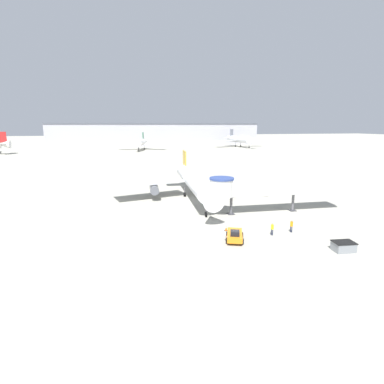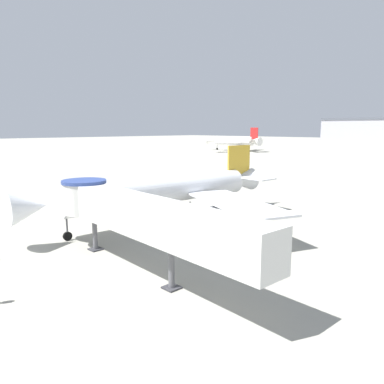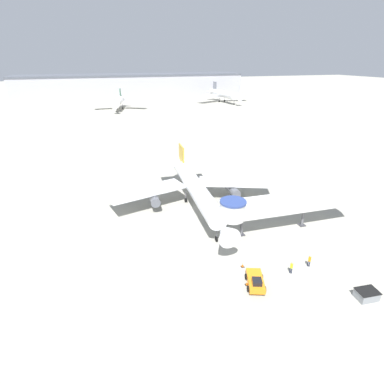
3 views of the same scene
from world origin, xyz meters
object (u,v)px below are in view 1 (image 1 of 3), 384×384
object	(u,v)px
pushback_tug_orange	(235,235)
traffic_cone_near_nose	(226,228)
ground_crew_wing_walker	(291,225)
background_jet_gray_tail	(240,139)
jet_bridge	(269,186)
traffic_cone_apron_front	(227,237)
service_container_gray	(343,246)
main_airplane	(193,181)
ground_crew_marshaller	(272,228)
background_jet_green_tail	(141,142)

from	to	relation	value
pushback_tug_orange	traffic_cone_near_nose	xyz separation A→B (m)	(0.24, 3.86, -0.40)
traffic_cone_near_nose	ground_crew_wing_walker	xyz separation A→B (m)	(8.63, -2.79, 0.69)
ground_crew_wing_walker	background_jet_gray_tail	bearing A→B (deg)	-65.80
pushback_tug_orange	jet_bridge	bearing A→B (deg)	67.75
traffic_cone_apron_front	ground_crew_wing_walker	distance (m)	9.82
service_container_gray	traffic_cone_apron_front	distance (m)	13.97
ground_crew_wing_walker	background_jet_gray_tail	distance (m)	167.65
ground_crew_wing_walker	traffic_cone_apron_front	bearing A→B (deg)	47.85
main_airplane	service_container_gray	xyz separation A→B (m)	(11.25, -29.56, -3.13)
jet_bridge	traffic_cone_near_nose	world-z (taller)	jet_bridge
pushback_tug_orange	ground_crew_marshaller	world-z (taller)	ground_crew_marshaller
traffic_cone_apron_front	traffic_cone_near_nose	xyz separation A→B (m)	(1.14, 3.41, -0.01)
ground_crew_marshaller	ground_crew_wing_walker	size ratio (longest dim) A/B	0.98
pushback_tug_orange	background_jet_green_tail	xyz separation A→B (m)	(-1.21, 149.10, 3.78)
main_airplane	ground_crew_marshaller	size ratio (longest dim) A/B	18.91
service_container_gray	ground_crew_marshaller	world-z (taller)	ground_crew_marshaller
traffic_cone_apron_front	background_jet_green_tail	size ratio (longest dim) A/B	0.03
service_container_gray	traffic_cone_near_nose	world-z (taller)	service_container_gray
main_airplane	traffic_cone_apron_front	bearing A→B (deg)	-88.53
ground_crew_marshaller	traffic_cone_near_nose	bearing A→B (deg)	12.00
background_jet_gray_tail	main_airplane	bearing A→B (deg)	-121.30
service_container_gray	traffic_cone_near_nose	bearing A→B (deg)	138.27
main_airplane	ground_crew_wing_walker	distance (m)	24.15
jet_bridge	traffic_cone_near_nose	size ratio (longest dim) A/B	32.12
ground_crew_marshaller	ground_crew_wing_walker	world-z (taller)	ground_crew_wing_walker
jet_bridge	service_container_gray	bearing A→B (deg)	-83.51
service_container_gray	background_jet_green_tail	bearing A→B (deg)	94.65
traffic_cone_apron_front	ground_crew_marshaller	xyz separation A→B (m)	(6.58, 0.19, 0.66)
pushback_tug_orange	ground_crew_wing_walker	xyz separation A→B (m)	(8.87, 1.07, 0.30)
main_airplane	traffic_cone_near_nose	xyz separation A→B (m)	(0.07, -19.58, -3.36)
service_container_gray	ground_crew_wing_walker	world-z (taller)	ground_crew_wing_walker
background_jet_green_tail	background_jet_gray_tail	size ratio (longest dim) A/B	0.81
traffic_cone_near_nose	background_jet_gray_tail	size ratio (longest dim) A/B	0.02
pushback_tug_orange	ground_crew_marshaller	bearing A→B (deg)	27.49
pushback_tug_orange	service_container_gray	distance (m)	12.96
pushback_tug_orange	background_jet_gray_tail	world-z (taller)	background_jet_gray_tail
jet_bridge	traffic_cone_apron_front	size ratio (longest dim) A/B	31.13
main_airplane	jet_bridge	bearing A→B (deg)	-46.61
service_container_gray	traffic_cone_apron_front	size ratio (longest dim) A/B	3.52
ground_crew_marshaller	main_airplane	bearing A→B (deg)	-33.76
ground_crew_marshaller	ground_crew_wing_walker	bearing A→B (deg)	-129.51
background_jet_gray_tail	ground_crew_wing_walker	bearing A→B (deg)	-115.26
main_airplane	jet_bridge	size ratio (longest dim) A/B	1.42
service_container_gray	traffic_cone_apron_front	world-z (taller)	service_container_gray
traffic_cone_apron_front	ground_crew_wing_walker	xyz separation A→B (m)	(9.78, 0.63, 0.68)
background_jet_gray_tail	pushback_tug_orange	bearing A→B (deg)	-117.92
main_airplane	jet_bridge	world-z (taller)	main_airplane
pushback_tug_orange	service_container_gray	size ratio (longest dim) A/B	1.69
main_airplane	jet_bridge	distance (m)	16.14
ground_crew_wing_walker	background_jet_gray_tail	xyz separation A→B (m)	(57.31, 157.50, 4.13)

